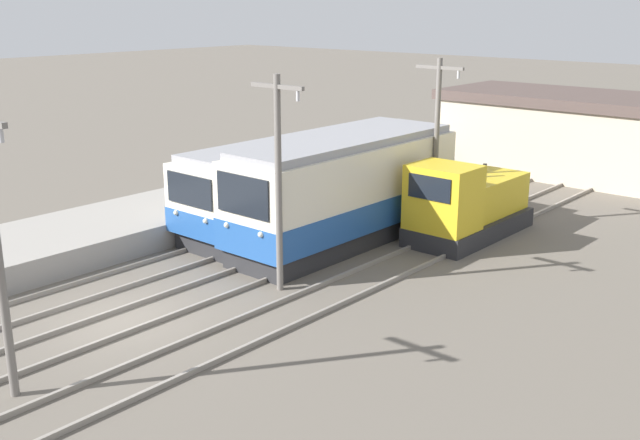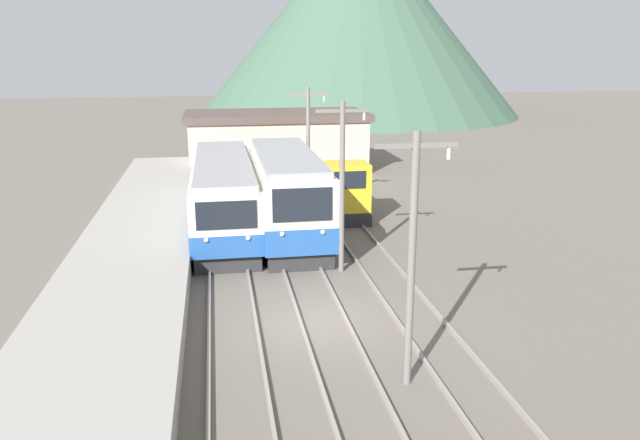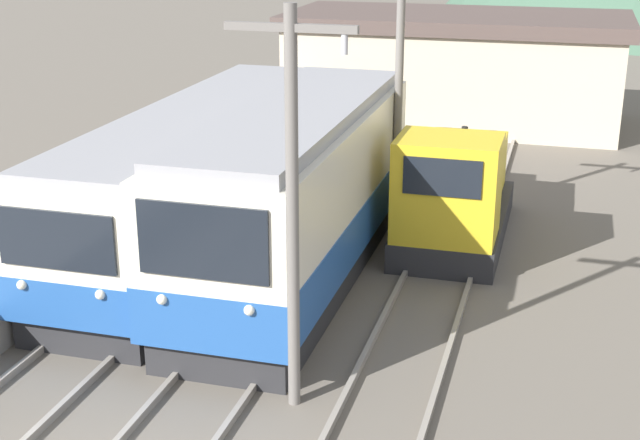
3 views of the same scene
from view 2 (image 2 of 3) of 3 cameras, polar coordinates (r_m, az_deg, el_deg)
ground_plane at (r=19.79m, az=-0.32°, el=-9.38°), size 200.00×200.00×0.00m
platform_left at (r=19.68m, az=-18.82°, el=-8.95°), size 4.50×54.00×0.90m
track_left at (r=19.55m, az=-7.97°, el=-9.63°), size 1.54×60.00×0.14m
track_center at (r=19.79m, az=0.26°, el=-9.15°), size 1.54×60.00×0.14m
track_right at (r=20.47m, az=8.65°, el=-8.47°), size 1.54×60.00×0.14m
commuter_train_left at (r=29.40m, az=-8.78°, el=2.01°), size 2.84×12.57×3.39m
commuter_train_center at (r=28.17m, az=-3.04°, el=2.01°), size 2.84×10.20×3.86m
shunting_locomotive at (r=31.96m, az=1.64°, el=2.57°), size 2.40×5.72×3.00m
catenary_mast_near at (r=15.26m, az=8.43°, el=-2.84°), size 2.00×0.20×6.49m
catenary_mast_mid at (r=23.20m, az=2.04°, el=3.60°), size 2.00×0.20×6.49m
catenary_mast_far at (r=31.43m, az=-1.07°, el=6.71°), size 2.00×0.20×6.49m
station_building at (r=44.39m, az=-3.99°, el=7.25°), size 12.60×6.30×4.05m
mountain_backdrop at (r=84.10m, az=3.50°, el=18.06°), size 41.46×41.46×24.57m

